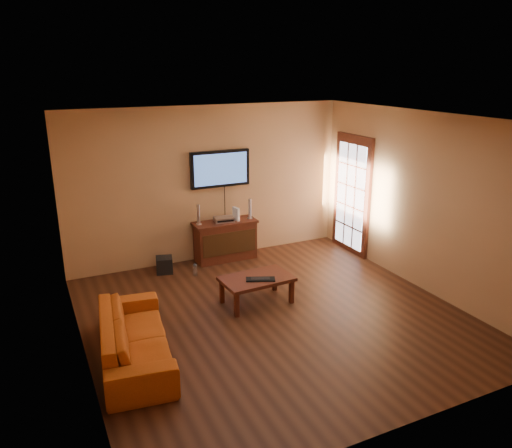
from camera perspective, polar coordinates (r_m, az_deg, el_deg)
ground_plane at (r=7.05m, az=2.11°, el=-10.47°), size 5.00×5.00×0.00m
room_walls at (r=6.97m, az=-0.11°, el=4.10°), size 5.00×5.00×5.00m
french_door at (r=9.25m, az=10.88°, el=3.15°), size 0.07×1.02×2.22m
media_console at (r=8.88m, az=-3.52°, el=-1.87°), size 1.13×0.43×0.71m
television at (r=8.70m, az=-4.12°, el=6.31°), size 1.08×0.08×0.64m
coffee_table at (r=7.26m, az=0.07°, el=-6.50°), size 1.04×0.66×0.40m
sofa at (r=6.12m, az=-13.76°, el=-11.70°), size 0.81×1.97×0.75m
speaker_left at (r=8.59m, az=-6.59°, el=0.98°), size 0.10×0.10×0.35m
speaker_right at (r=8.88m, az=-0.71°, el=1.67°), size 0.10×0.10×0.36m
av_receiver at (r=8.77m, az=-3.69°, el=0.55°), size 0.37×0.28×0.08m
game_console at (r=8.79m, az=-2.29°, el=1.15°), size 0.08×0.18×0.23m
subwoofer at (r=8.52m, az=-10.43°, el=-4.61°), size 0.32×0.32×0.27m
bottle at (r=8.33m, az=-6.98°, el=-5.24°), size 0.07×0.07×0.21m
keyboard at (r=7.15m, az=0.52°, el=-6.32°), size 0.44×0.31×0.02m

